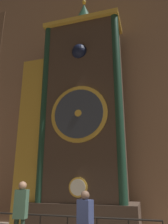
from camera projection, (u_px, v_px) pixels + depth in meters
name	position (u px, v px, depth m)	size (l,w,h in m)	color
cathedral_back_wall	(98.00, 77.00, 11.07)	(24.00, 0.32, 13.73)	#846047
clock_tower	(75.00, 118.00, 9.15)	(4.73, 1.78, 10.42)	#423328
visitor_near	(21.00, 209.00, 5.91)	(0.36, 0.26, 1.82)	#213427
visitor_far	(85.00, 220.00, 5.03)	(0.39, 0.32, 1.62)	#1B213A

